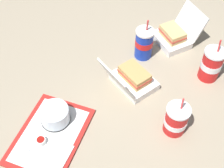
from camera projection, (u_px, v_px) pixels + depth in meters
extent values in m
plane|color=gray|center=(122.00, 92.00, 1.46)|extent=(3.20, 3.20, 0.00)
cube|color=red|center=(50.00, 136.00, 1.30)|extent=(0.40, 0.31, 0.01)
cube|color=white|center=(50.00, 135.00, 1.30)|extent=(0.35, 0.27, 0.00)
cylinder|color=black|center=(56.00, 119.00, 1.34)|extent=(0.13, 0.13, 0.01)
cylinder|color=beige|center=(55.00, 116.00, 1.32)|extent=(0.10, 0.10, 0.05)
cylinder|color=silver|center=(55.00, 115.00, 1.31)|extent=(0.12, 0.12, 0.07)
cylinder|color=white|center=(41.00, 141.00, 1.27)|extent=(0.04, 0.04, 0.02)
cylinder|color=#9E140F|center=(41.00, 140.00, 1.26)|extent=(0.03, 0.03, 0.01)
cube|color=white|center=(58.00, 152.00, 1.25)|extent=(0.12, 0.12, 0.00)
cube|color=white|center=(33.00, 142.00, 1.28)|extent=(0.11, 0.03, 0.00)
cube|color=white|center=(134.00, 81.00, 1.48)|extent=(0.24, 0.25, 0.04)
cube|color=white|center=(116.00, 79.00, 1.37)|extent=(0.18, 0.19, 0.14)
cube|color=tan|center=(134.00, 77.00, 1.45)|extent=(0.16, 0.16, 0.02)
cube|color=#D64C38|center=(135.00, 75.00, 1.44)|extent=(0.16, 0.17, 0.01)
cube|color=tan|center=(135.00, 72.00, 1.43)|extent=(0.16, 0.16, 0.02)
cube|color=white|center=(171.00, 40.00, 1.66)|extent=(0.23, 0.23, 0.04)
cube|color=white|center=(191.00, 21.00, 1.62)|extent=(0.18, 0.16, 0.14)
cube|color=#DBB770|center=(172.00, 36.00, 1.63)|extent=(0.15, 0.15, 0.02)
cube|color=#D64C38|center=(173.00, 33.00, 1.62)|extent=(0.16, 0.15, 0.01)
cube|color=#DBB770|center=(173.00, 31.00, 1.61)|extent=(0.15, 0.15, 0.02)
cylinder|color=red|center=(211.00, 65.00, 1.46)|extent=(0.09, 0.09, 0.16)
cylinder|color=white|center=(211.00, 64.00, 1.45)|extent=(0.10, 0.10, 0.03)
cylinder|color=white|center=(216.00, 52.00, 1.39)|extent=(0.10, 0.10, 0.01)
cylinder|color=red|center=(219.00, 46.00, 1.37)|extent=(0.02, 0.01, 0.06)
cylinder|color=red|center=(176.00, 120.00, 1.28)|extent=(0.09, 0.09, 0.14)
cylinder|color=white|center=(176.00, 121.00, 1.28)|extent=(0.10, 0.10, 0.03)
cylinder|color=white|center=(179.00, 110.00, 1.22)|extent=(0.10, 0.10, 0.01)
cylinder|color=red|center=(182.00, 104.00, 1.20)|extent=(0.01, 0.01, 0.06)
cylinder|color=#1938B7|center=(144.00, 44.00, 1.55)|extent=(0.09, 0.09, 0.16)
cylinder|color=red|center=(144.00, 42.00, 1.54)|extent=(0.09, 0.09, 0.03)
cylinder|color=white|center=(145.00, 32.00, 1.49)|extent=(0.09, 0.09, 0.01)
cylinder|color=red|center=(147.00, 25.00, 1.46)|extent=(0.01, 0.01, 0.06)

